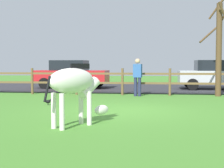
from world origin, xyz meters
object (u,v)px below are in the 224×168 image
at_px(visitor_near_fence, 138,75).
at_px(zebra, 75,85).
at_px(crow_on_grass, 48,101).
at_px(parked_car_red, 72,74).
at_px(bare_tree, 219,46).
at_px(parked_car_silver, 216,74).

bearing_deg(visitor_near_fence, zebra, -98.30).
xyz_separation_m(crow_on_grass, parked_car_red, (-1.03, 7.44, 0.72)).
bearing_deg(zebra, crow_on_grass, 116.06).
relative_size(bare_tree, zebra, 2.86).
bearing_deg(bare_tree, visitor_near_fence, -172.58).
height_order(crow_on_grass, parked_car_red, parked_car_red).
xyz_separation_m(parked_car_silver, visitor_near_fence, (-4.01, -3.97, 0.06)).
relative_size(bare_tree, crow_on_grass, 22.02).
bearing_deg(zebra, parked_car_red, 104.33).
relative_size(parked_car_red, visitor_near_fence, 2.46).
xyz_separation_m(bare_tree, parked_car_silver, (0.53, 3.52, -1.36)).
bearing_deg(parked_car_silver, crow_on_grass, -132.51).
bearing_deg(parked_car_silver, parked_car_red, -179.48).
distance_m(bare_tree, visitor_near_fence, 3.74).
height_order(zebra, visitor_near_fence, visitor_near_fence).
distance_m(zebra, parked_car_red, 11.52).
height_order(bare_tree, parked_car_red, bare_tree).
bearing_deg(parked_car_red, crow_on_grass, -82.10).
xyz_separation_m(crow_on_grass, visitor_near_fence, (2.88, 3.54, 0.78)).
bearing_deg(parked_car_silver, visitor_near_fence, -135.28).
bearing_deg(crow_on_grass, bare_tree, 32.13).
bearing_deg(crow_on_grass, parked_car_silver, 47.49).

